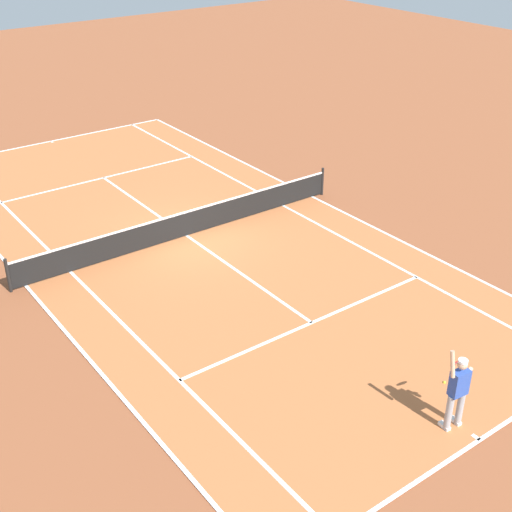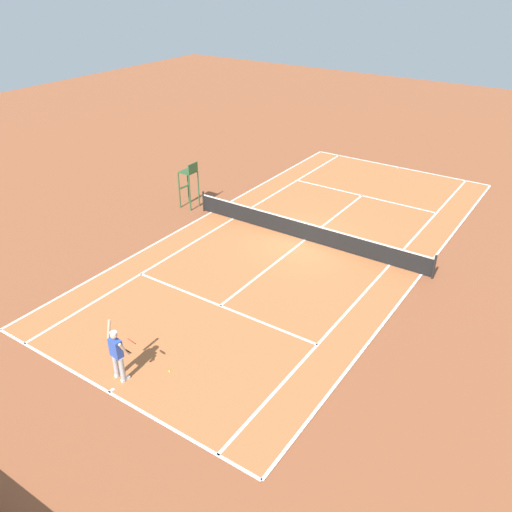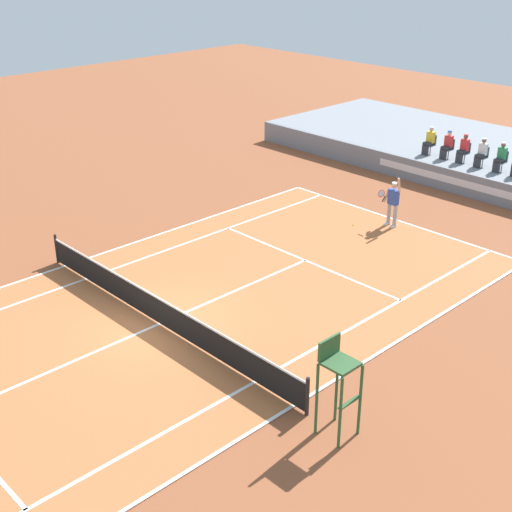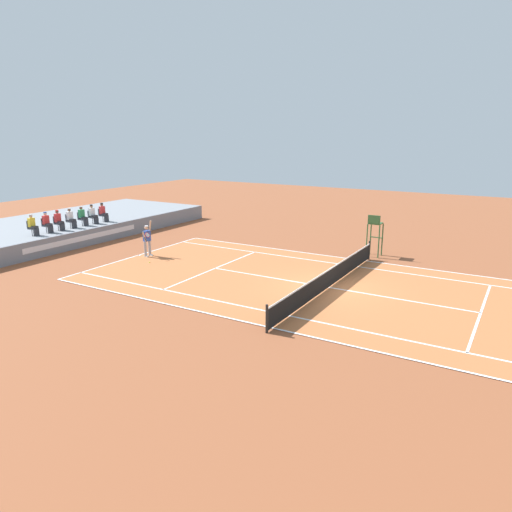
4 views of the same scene
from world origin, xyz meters
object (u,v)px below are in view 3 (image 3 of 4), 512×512
at_px(spectator_seated_1, 447,145).
at_px(spectator_seated_2, 463,149).
at_px(tennis_ball, 353,225).
at_px(tennis_player, 393,202).
at_px(spectator_seated_0, 429,141).
at_px(spectator_seated_3, 482,153).
at_px(umpire_chair, 337,376).
at_px(spectator_seated_4, 501,157).

xyz_separation_m(spectator_seated_1, spectator_seated_2, (0.84, 0.00, 0.00)).
bearing_deg(tennis_ball, tennis_player, 45.79).
xyz_separation_m(spectator_seated_0, spectator_seated_2, (1.81, 0.00, 0.00)).
height_order(spectator_seated_0, spectator_seated_3, same).
bearing_deg(spectator_seated_3, spectator_seated_1, 180.00).
relative_size(spectator_seated_3, tennis_ball, 18.60).
height_order(spectator_seated_0, umpire_chair, umpire_chair).
relative_size(spectator_seated_1, spectator_seated_4, 1.00).
height_order(spectator_seated_0, spectator_seated_2, same).
bearing_deg(spectator_seated_2, spectator_seated_4, 0.00).
height_order(spectator_seated_4, tennis_ball, spectator_seated_4).
relative_size(spectator_seated_1, umpire_chair, 0.52).
bearing_deg(tennis_ball, spectator_seated_0, 102.43).
height_order(spectator_seated_3, umpire_chair, umpire_chair).
height_order(spectator_seated_1, spectator_seated_3, same).
distance_m(spectator_seated_0, umpire_chair, 20.02).
bearing_deg(spectator_seated_1, tennis_ball, -84.79).
distance_m(spectator_seated_0, tennis_ball, 7.87).
height_order(spectator_seated_2, tennis_player, spectator_seated_2).
distance_m(spectator_seated_2, umpire_chair, 19.24).
bearing_deg(spectator_seated_3, spectator_seated_2, 180.00).
bearing_deg(tennis_ball, spectator_seated_4, 75.19).
distance_m(tennis_ball, umpire_chair, 12.86).
distance_m(spectator_seated_2, tennis_player, 6.55).
relative_size(tennis_player, tennis_ball, 30.63).
bearing_deg(umpire_chair, tennis_ball, 127.09).
height_order(tennis_ball, umpire_chair, umpire_chair).
bearing_deg(spectator_seated_1, spectator_seated_2, 0.00).
distance_m(spectator_seated_0, spectator_seated_2, 1.81).
bearing_deg(spectator_seated_1, spectator_seated_4, 0.00).
bearing_deg(spectator_seated_4, spectator_seated_3, 180.00).
relative_size(spectator_seated_3, tennis_player, 0.61).
xyz_separation_m(spectator_seated_1, spectator_seated_4, (2.67, 0.00, 0.00)).
xyz_separation_m(spectator_seated_2, tennis_player, (0.88, -6.45, -0.67)).
xyz_separation_m(spectator_seated_0, tennis_ball, (1.66, -7.52, -1.63)).
xyz_separation_m(spectator_seated_3, tennis_ball, (-1.06, -7.52, -1.63)).
relative_size(spectator_seated_0, spectator_seated_2, 1.00).
bearing_deg(spectator_seated_2, tennis_player, -82.26).
bearing_deg(spectator_seated_4, tennis_player, -98.42).
distance_m(spectator_seated_0, spectator_seated_3, 2.72).
bearing_deg(umpire_chair, spectator_seated_1, 115.35).
distance_m(tennis_player, tennis_ball, 1.76).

